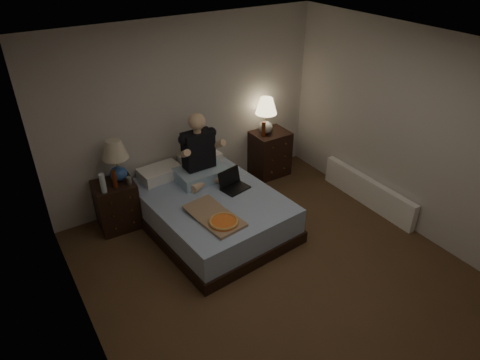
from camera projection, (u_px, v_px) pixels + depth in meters
floor at (283, 279)px, 4.83m from camera, size 4.00×4.50×0.00m
ceiling at (298, 57)px, 3.54m from camera, size 4.00×4.50×0.00m
wall_back at (187, 112)px, 5.81m from camera, size 4.00×0.00×2.50m
wall_left at (83, 259)px, 3.27m from camera, size 0.00×4.50×2.50m
wall_right at (421, 138)px, 5.11m from camera, size 0.00×4.50×2.50m
bed at (211, 211)px, 5.56m from camera, size 1.63×2.08×0.49m
nightstand_left at (117, 205)px, 5.53m from camera, size 0.52×0.47×0.65m
nightstand_right at (269, 153)px, 6.71m from camera, size 0.55×0.49×0.71m
lamp_left at (116, 161)px, 5.28m from camera, size 0.39×0.39×0.56m
lamp_right at (266, 116)px, 6.35m from camera, size 0.41×0.41×0.56m
water_bottle at (103, 183)px, 5.13m from camera, size 0.07×0.07×0.25m
soda_can at (129, 181)px, 5.32m from camera, size 0.07×0.07×0.10m
beer_bottle_left at (115, 179)px, 5.23m from camera, size 0.06×0.06×0.23m
beer_bottle_right at (264, 129)px, 6.34m from camera, size 0.06×0.06×0.23m
person at (200, 148)px, 5.52m from camera, size 0.66×0.53×0.93m
laptop at (235, 181)px, 5.49m from camera, size 0.39×0.34×0.24m
pizza_box at (224, 222)px, 4.87m from camera, size 0.50×0.81×0.08m
radiator at (368, 192)px, 6.03m from camera, size 0.10×1.60×0.40m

